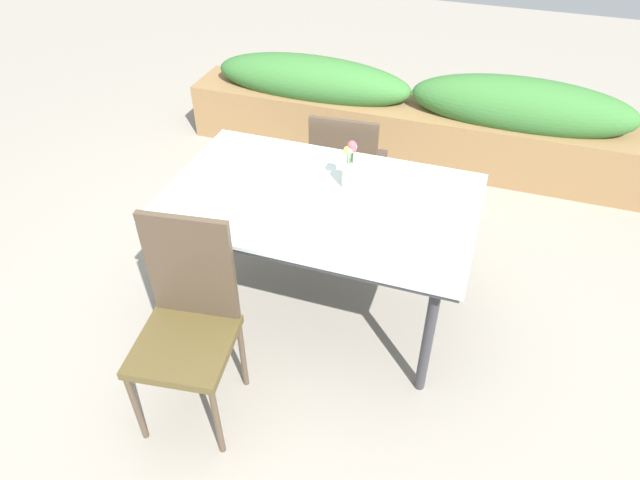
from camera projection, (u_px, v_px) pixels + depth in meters
name	position (u px, v px, depth m)	size (l,w,h in m)	color
ground_plane	(307.00, 308.00, 3.21)	(12.00, 12.00, 0.00)	gray
dining_table	(320.00, 208.00, 2.77)	(1.51, 0.94, 0.76)	silver
chair_far_side	(347.00, 164.00, 3.47)	(0.45, 0.45, 0.86)	#44342D
chair_near_left	(188.00, 316.00, 2.41)	(0.46, 0.46, 1.01)	brown
flower_vase	(350.00, 168.00, 2.74)	(0.08, 0.08, 0.26)	silver
planter_box	(412.00, 116.00, 4.28)	(3.47, 0.46, 0.75)	olive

